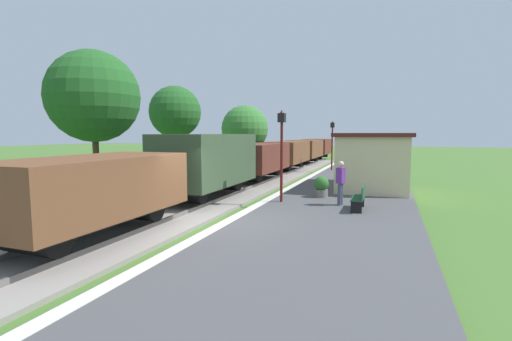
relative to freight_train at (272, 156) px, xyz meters
name	(u,v)px	position (x,y,z in m)	size (l,w,h in m)	color
ground_plane	(215,228)	(2.40, -13.53, -1.45)	(160.00, 160.00, 0.00)	#47702D
platform_slab	(315,234)	(5.60, -13.53, -1.33)	(6.00, 60.00, 0.25)	#4C4C4F
platform_edge_stripe	(226,222)	(2.80, -13.53, -1.20)	(0.36, 60.00, 0.01)	silver
track_ballast	(152,220)	(0.00, -13.53, -1.39)	(3.80, 60.00, 0.12)	gray
rail_near	(170,218)	(0.72, -13.53, -1.26)	(0.07, 60.00, 0.14)	slate
rail_far	(134,215)	(-0.72, -13.53, -1.26)	(0.07, 60.00, 0.14)	slate
freight_train	(272,156)	(0.00, 0.00, 0.00)	(2.50, 39.20, 2.72)	brown
station_hut	(374,160)	(6.80, -4.34, 0.20)	(3.50, 5.80, 2.78)	beige
bench_near_hut	(360,197)	(6.59, -10.24, -0.73)	(0.42, 1.50, 0.91)	#1E4C2D
bench_down_platform	(372,171)	(6.59, -0.32, -0.73)	(0.42, 1.50, 0.91)	#1E4C2D
person_waiting	(341,181)	(5.81, -9.58, -0.27)	(0.34, 0.43, 1.71)	#474C66
potted_planter	(321,186)	(4.81, -8.05, -0.73)	(0.64, 0.64, 0.92)	slate
lamp_post_near	(282,139)	(3.47, -9.67, 1.35)	(0.28, 0.28, 3.70)	#591414
lamp_post_far	(332,136)	(3.47, 4.01, 1.35)	(0.28, 0.28, 3.70)	#591414
tree_trackside_mid	(93,97)	(-5.32, -10.38, 3.23)	(4.19, 4.19, 6.79)	#4C3823
tree_trackside_far	(175,112)	(-6.11, -2.38, 2.98)	(3.47, 3.47, 6.19)	#4C3823
tree_field_left	(245,129)	(-3.69, 4.17, 1.93)	(3.84, 3.84, 5.31)	#4C3823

